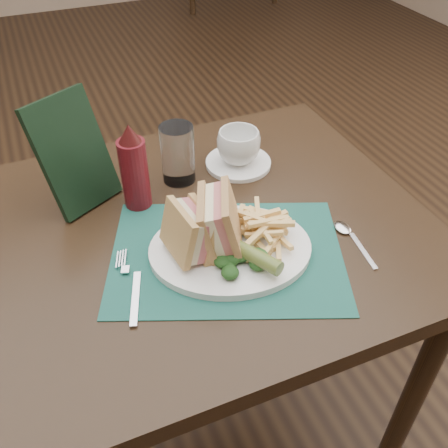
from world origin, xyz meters
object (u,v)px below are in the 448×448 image
at_px(sandwich_half_b, 208,220).
at_px(coffee_cup, 239,147).
at_px(drinking_glass, 178,154).
at_px(plate, 230,249).
at_px(sandwich_half_a, 178,235).
at_px(table_main, 205,340).
at_px(saucer, 238,163).
at_px(ketchup_bottle, 134,167).
at_px(check_presenter, 74,154).
at_px(placemat, 227,255).

xyz_separation_m(sandwich_half_b, coffee_cup, (0.17, 0.24, -0.03)).
bearing_deg(drinking_glass, plate, -87.63).
xyz_separation_m(sandwich_half_a, coffee_cup, (0.23, 0.25, -0.02)).
height_order(table_main, sandwich_half_a, sandwich_half_a).
relative_size(sandwich_half_b, saucer, 0.77).
distance_m(table_main, sandwich_half_b, 0.46).
height_order(table_main, ketchup_bottle, ketchup_bottle).
distance_m(sandwich_half_a, drinking_glass, 0.26).
relative_size(coffee_cup, drinking_glass, 0.75).
relative_size(saucer, coffee_cup, 1.54).
bearing_deg(ketchup_bottle, saucer, 12.50).
distance_m(plate, check_presenter, 0.36).
bearing_deg(saucer, coffee_cup, 0.00).
xyz_separation_m(placemat, saucer, (0.14, 0.27, 0.00)).
bearing_deg(coffee_cup, saucer, 0.00).
xyz_separation_m(placemat, check_presenter, (-0.21, 0.27, 0.11)).
bearing_deg(table_main, plate, -76.55).
relative_size(sandwich_half_b, check_presenter, 0.49).
height_order(table_main, coffee_cup, coffee_cup).
xyz_separation_m(drinking_glass, ketchup_bottle, (-0.11, -0.05, 0.03)).
relative_size(coffee_cup, check_presenter, 0.42).
relative_size(saucer, check_presenter, 0.64).
relative_size(plate, ketchup_bottle, 1.61).
relative_size(placemat, coffee_cup, 4.36).
xyz_separation_m(plate, sandwich_half_b, (-0.03, 0.02, 0.06)).
bearing_deg(ketchup_bottle, drinking_glass, 26.77).
bearing_deg(sandwich_half_b, plate, -8.90).
distance_m(saucer, ketchup_bottle, 0.27).
xyz_separation_m(plate, check_presenter, (-0.22, 0.27, 0.10)).
height_order(saucer, check_presenter, check_presenter).
xyz_separation_m(coffee_cup, check_presenter, (-0.35, 0.00, 0.06)).
relative_size(placemat, sandwich_half_b, 3.70).
height_order(table_main, saucer, saucer).
distance_m(ketchup_bottle, check_presenter, 0.12).
distance_m(placemat, sandwich_half_b, 0.08).
distance_m(saucer, check_presenter, 0.37).
distance_m(coffee_cup, ketchup_bottle, 0.26).
relative_size(saucer, drinking_glass, 1.15).
bearing_deg(check_presenter, sandwich_half_b, -82.09).
relative_size(drinking_glass, ketchup_bottle, 0.70).
bearing_deg(plate, sandwich_half_a, -171.86).
bearing_deg(placemat, plate, 19.50).
bearing_deg(saucer, sandwich_half_b, -124.44).
height_order(table_main, placemat, placemat).
relative_size(table_main, ketchup_bottle, 4.84).
relative_size(plate, check_presenter, 1.29).
height_order(saucer, drinking_glass, drinking_glass).
bearing_deg(sandwich_half_b, ketchup_bottle, 136.04).
xyz_separation_m(sandwich_half_b, saucer, (0.17, 0.24, -0.07)).
bearing_deg(plate, table_main, 118.43).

